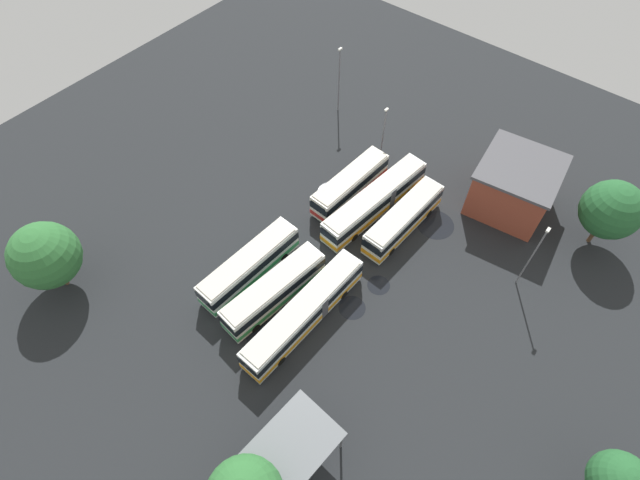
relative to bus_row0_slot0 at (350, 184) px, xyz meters
name	(u,v)px	position (x,y,z in m)	size (l,w,h in m)	color
ground_plane	(328,253)	(8.27, 3.33, -1.85)	(95.34, 95.34, 0.00)	black
bus_row0_slot0	(350,184)	(0.00, 0.00, 0.00)	(11.29, 3.19, 3.51)	silver
bus_row0_slot1	(375,201)	(0.18, 3.74, 0.00)	(15.41, 4.12, 3.51)	silver
bus_row0_slot2	(403,219)	(0.38, 7.71, 0.00)	(11.75, 3.12, 3.51)	silver
bus_row1_slot0	(249,265)	(15.64, -1.26, 0.00)	(12.21, 3.23, 3.51)	silver
bus_row1_slot1	(274,291)	(16.26, 2.77, 0.00)	(12.10, 3.89, 3.51)	silver
bus_row1_slot2	(304,312)	(16.21, 6.71, 0.00)	(15.29, 2.99, 3.51)	silver
depot_building	(514,186)	(-10.66, 15.24, 1.32)	(9.98, 9.65, 6.31)	#99422D
maintenance_shelter	(290,448)	(26.79, 14.29, 2.08)	(8.04, 5.71, 4.18)	slate
lamp_post_far_corner	(384,130)	(-8.01, -1.06, 2.22)	(0.56, 0.28, 7.33)	slate
lamp_post_near_entrance	(339,78)	(-11.51, -10.73, 3.32)	(0.56, 0.28, 9.50)	slate
lamp_post_mid_lot	(532,256)	(-1.36, 21.08, 3.22)	(0.56, 0.28, 9.30)	slate
tree_east_edge	(611,210)	(-11.56, 24.94, 3.60)	(6.26, 6.26, 8.60)	brown
tree_south_edge	(45,256)	(28.73, -15.63, 3.34)	(6.72, 6.72, 8.57)	brown
puddle_near_shelter	(352,308)	(12.01, 9.48, -1.85)	(2.79, 2.79, 0.01)	black
puddle_centre_drain	(264,336)	(19.98, 4.67, -1.85)	(3.56, 3.56, 0.01)	black
puddle_between_rows	(379,285)	(8.10, 10.04, -1.85)	(2.41, 2.41, 0.01)	black
puddle_back_corner	(332,192)	(0.99, -1.91, -1.85)	(3.45, 3.45, 0.01)	black
puddle_front_lane	(435,225)	(-2.65, 10.44, -1.85)	(4.29, 4.29, 0.01)	black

